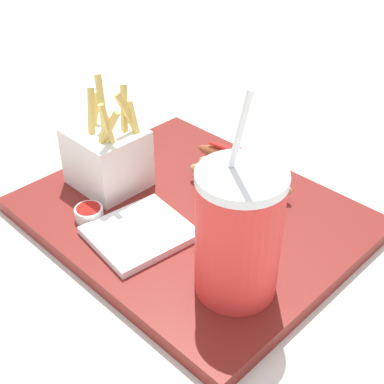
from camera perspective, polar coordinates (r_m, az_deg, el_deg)
The scene contains 7 objects.
ground_plane at distance 0.75m, azimuth -0.00°, elevation -3.76°, with size 2.40×2.40×0.02m, color silver.
food_tray at distance 0.74m, azimuth -0.00°, elevation -2.55°, with size 0.43×0.35×0.02m, color maroon.
soda_cup at distance 0.57m, azimuth 4.98°, elevation -4.46°, with size 0.09×0.09×0.25m.
fries_basket at distance 0.77m, azimuth -9.06°, elevation 3.80°, with size 0.10×0.09×0.16m.
hot_dog_1 at distance 0.76m, azimuth 5.12°, elevation 1.87°, with size 0.16×0.08×0.07m.
ketchup_cup_1 at distance 0.72m, azimuth -10.98°, elevation -2.16°, with size 0.04×0.04×0.02m.
napkin_stack at distance 0.69m, azimuth -5.61°, elevation -4.37°, with size 0.11×0.12×0.01m, color white.
Camera 1 is at (-0.41, 0.41, 0.46)m, focal length 49.80 mm.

